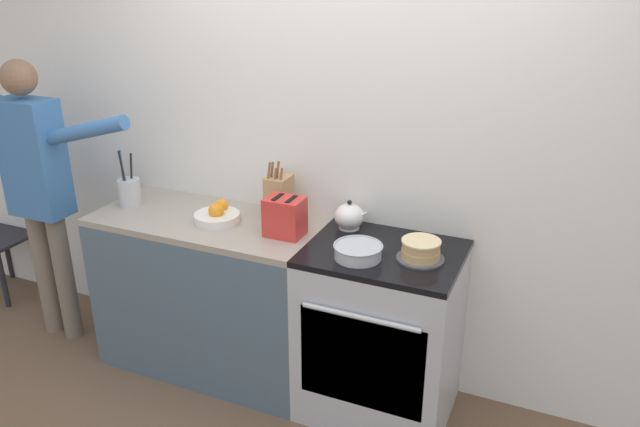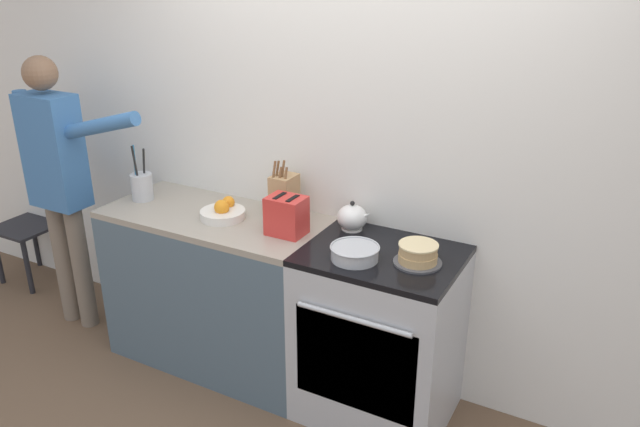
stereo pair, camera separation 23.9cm
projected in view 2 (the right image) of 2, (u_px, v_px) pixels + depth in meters
ground_plane at (297, 423)px, 3.20m from camera, size 16.00×16.00×0.00m
wall_back at (353, 150)px, 3.19m from camera, size 8.00×0.04×2.60m
counter_cabinet at (219, 289)px, 3.56m from camera, size 1.25×0.58×0.92m
stove_range at (379, 335)px, 3.12m from camera, size 0.74×0.62×0.92m
layer_cake at (418, 254)px, 2.83m from camera, size 0.22×0.22×0.10m
tea_kettle at (352, 218)px, 3.18m from camera, size 0.19×0.15×0.15m
mixing_bowl at (355, 253)px, 2.87m from camera, size 0.23×0.23×0.07m
knife_block at (284, 196)px, 3.31m from camera, size 0.12×0.14×0.32m
utensil_crock at (142, 186)px, 3.57m from camera, size 0.12×0.12×0.32m
fruit_bowl at (223, 212)px, 3.33m from camera, size 0.24×0.24×0.11m
toaster at (286, 216)px, 3.12m from camera, size 0.20×0.15×0.20m
person_baker at (58, 172)px, 3.71m from camera, size 0.95×0.20×1.71m
dining_chair at (35, 215)px, 4.52m from camera, size 0.40×0.40×0.83m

